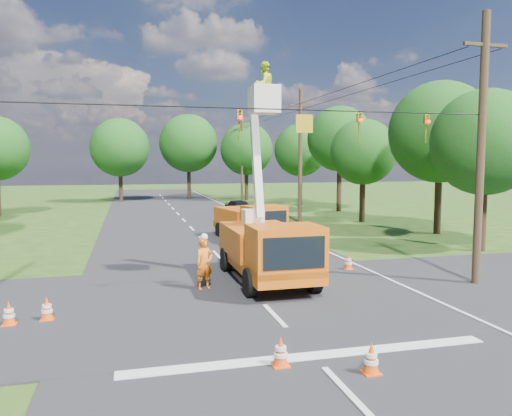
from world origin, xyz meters
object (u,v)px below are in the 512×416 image
object	(u,v)px
bucket_truck	(267,237)
tree_right_b	(440,132)
traffic_cone_7	(277,226)
traffic_cone_0	(281,352)
traffic_cone_2	(269,252)
traffic_cone_5	(9,313)
ground_worker	(204,264)
tree_right_c	(363,152)
tree_far_b	(188,143)
traffic_cone_3	(240,243)
second_truck	(250,221)
tree_far_a	(120,148)
pole_right_far	(242,157)
traffic_cone_8	(348,262)
tree_far_c	(246,149)
distant_car	(240,208)
pole_right_mid	(300,155)
tree_right_a	(485,142)
tree_right_d	(340,139)
tree_right_e	(300,150)
pole_right_near	(481,148)
traffic_cone_4	(47,309)
traffic_cone_1	(371,359)

from	to	relation	value
bucket_truck	tree_right_b	distance (m)	17.80
traffic_cone_7	traffic_cone_0	bearing A→B (deg)	-106.52
traffic_cone_2	traffic_cone_5	size ratio (longest dim) A/B	1.00
ground_worker	tree_right_b	size ratio (longest dim) A/B	0.20
tree_right_c	tree_far_b	world-z (taller)	tree_far_b
traffic_cone_3	second_truck	bearing A→B (deg)	66.93
traffic_cone_0	traffic_cone_2	distance (m)	12.33
ground_worker	tree_far_a	xyz separation A→B (m)	(-3.46, 41.32, 5.24)
tree_far_b	pole_right_far	bearing A→B (deg)	-42.27
second_truck	traffic_cone_8	bearing A→B (deg)	-87.80
ground_worker	traffic_cone_7	distance (m)	15.51
traffic_cone_8	tree_far_c	size ratio (longest dim) A/B	0.08
traffic_cone_2	tree_far_c	xyz separation A→B (m)	(7.28, 35.59, 5.70)
traffic_cone_3	bucket_truck	bearing A→B (deg)	-94.12
distant_car	traffic_cone_5	bearing A→B (deg)	-124.77
ground_worker	distant_car	world-z (taller)	ground_worker
pole_right_mid	tree_far_c	distance (m)	22.04
traffic_cone_3	tree_right_b	world-z (taller)	tree_right_b
bucket_truck	tree_right_b	bearing A→B (deg)	34.70
tree_right_a	tree_right_d	world-z (taller)	tree_right_d
tree_right_e	tree_far_c	distance (m)	8.22
second_truck	pole_right_near	bearing A→B (deg)	-76.29
ground_worker	traffic_cone_8	xyz separation A→B (m)	(6.41, 1.73, -0.59)
bucket_truck	traffic_cone_7	size ratio (longest dim) A/B	11.75
traffic_cone_5	tree_right_a	world-z (taller)	tree_right_a
bucket_truck	tree_right_c	world-z (taller)	bucket_truck
traffic_cone_4	pole_right_near	world-z (taller)	pole_right_near
tree_far_b	tree_far_c	world-z (taller)	tree_far_b
traffic_cone_1	tree_right_d	distance (m)	36.72
traffic_cone_1	tree_right_b	world-z (taller)	tree_right_b
bucket_truck	second_truck	world-z (taller)	bucket_truck
tree_right_e	traffic_cone_5	bearing A→B (deg)	-120.58
distant_car	tree_right_d	size ratio (longest dim) A/B	0.42
tree_right_d	tree_far_a	xyz separation A→B (m)	(-19.80, 16.00, -0.49)
traffic_cone_4	tree_far_a	bearing A→B (deg)	88.06
traffic_cone_0	traffic_cone_3	world-z (taller)	same
tree_right_e	traffic_cone_2	bearing A→B (deg)	-112.05
traffic_cone_8	second_truck	bearing A→B (deg)	103.98
traffic_cone_2	distant_car	bearing A→B (deg)	81.64
traffic_cone_5	tree_right_e	size ratio (longest dim) A/B	0.08
bucket_truck	tree_far_b	distance (m)	43.21
distant_car	tree_right_d	bearing A→B (deg)	0.34
second_truck	pole_right_far	bearing A→B (deg)	66.42
bucket_truck	tree_right_c	bearing A→B (deg)	53.63
tree_right_a	tree_right_b	distance (m)	6.25
traffic_cone_3	tree_right_c	bearing A→B (deg)	39.56
traffic_cone_5	tree_right_d	xyz separation A→B (m)	(22.24, 27.94, 6.32)
tree_right_b	tree_right_a	bearing A→B (deg)	-104.04
traffic_cone_8	pole_right_near	size ratio (longest dim) A/B	0.07
tree_right_d	traffic_cone_5	bearing A→B (deg)	-128.52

